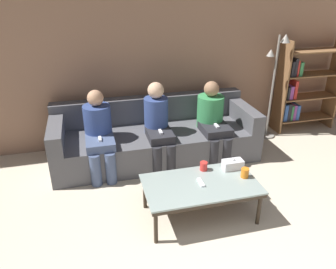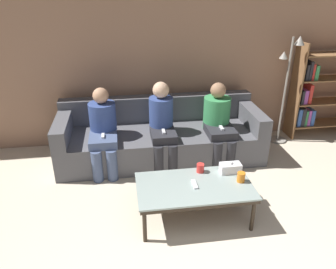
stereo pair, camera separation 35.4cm
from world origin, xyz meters
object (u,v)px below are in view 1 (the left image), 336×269
at_px(coffee_table, 201,186).
at_px(cup_near_right, 204,166).
at_px(tissue_box, 233,164).
at_px(game_remote, 201,182).
at_px(seated_person_mid_left, 158,123).
at_px(cup_near_left, 245,173).
at_px(seated_person_left_end, 99,131).
at_px(bookshelf, 300,89).
at_px(seated_person_mid_right, 212,118).
at_px(couch, 155,137).
at_px(standing_lamp, 275,77).

xyz_separation_m(coffee_table, cup_near_right, (0.11, 0.23, 0.09)).
bearing_deg(tissue_box, game_remote, -156.67).
xyz_separation_m(tissue_box, seated_person_mid_left, (-0.60, 1.01, 0.13)).
bearing_deg(cup_near_left, tissue_box, 104.33).
bearing_deg(seated_person_mid_left, game_remote, -81.94).
distance_m(cup_near_right, seated_person_left_end, 1.41).
bearing_deg(bookshelf, seated_person_left_end, -170.39).
xyz_separation_m(game_remote, bookshelf, (2.28, 1.73, 0.27)).
xyz_separation_m(game_remote, seated_person_left_end, (-0.92, 1.19, 0.15)).
relative_size(game_remote, seated_person_mid_right, 0.14).
relative_size(coffee_table, bookshelf, 0.79).
bearing_deg(game_remote, bookshelf, 37.14).
relative_size(cup_near_right, seated_person_mid_left, 0.09).
relative_size(seated_person_left_end, seated_person_mid_right, 1.00).
height_order(tissue_box, bookshelf, bookshelf).
relative_size(tissue_box, seated_person_left_end, 0.21).
bearing_deg(cup_near_left, cup_near_right, 146.65).
distance_m(coffee_table, seated_person_mid_left, 1.22).
bearing_deg(seated_person_mid_left, cup_near_right, -73.53).
relative_size(cup_near_right, bookshelf, 0.07).
xyz_separation_m(couch, tissue_box, (0.60, -1.21, 0.17)).
relative_size(couch, coffee_table, 2.35).
relative_size(cup_near_left, seated_person_left_end, 0.10).
relative_size(tissue_box, game_remote, 1.47).
relative_size(couch, cup_near_left, 26.44).
bearing_deg(seated_person_mid_left, tissue_box, -59.25).
relative_size(cup_near_left, bookshelf, 0.07).
height_order(cup_near_right, seated_person_mid_right, seated_person_mid_right).
height_order(couch, standing_lamp, standing_lamp).
bearing_deg(cup_near_left, seated_person_mid_right, 84.85).
bearing_deg(couch, seated_person_mid_left, -90.00).
height_order(couch, bookshelf, bookshelf).
xyz_separation_m(cup_near_right, standing_lamp, (1.58, 1.35, 0.51)).
xyz_separation_m(bookshelf, seated_person_left_end, (-3.21, -0.54, -0.12)).
distance_m(cup_near_left, seated_person_mid_right, 1.21).
height_order(cup_near_right, seated_person_mid_left, seated_person_mid_left).
bearing_deg(cup_near_right, standing_lamp, 40.51).
relative_size(cup_near_right, tissue_box, 0.43).
bearing_deg(seated_person_mid_right, tissue_box, -98.82).
bearing_deg(tissue_box, seated_person_mid_left, 120.75).
bearing_deg(couch, coffee_table, -83.12).
height_order(tissue_box, seated_person_mid_right, seated_person_mid_right).
bearing_deg(seated_person_left_end, standing_lamp, 8.70).
height_order(couch, seated_person_mid_left, seated_person_mid_left).
bearing_deg(cup_near_right, seated_person_mid_left, 106.47).
distance_m(cup_near_left, seated_person_left_end, 1.84).
height_order(bookshelf, seated_person_left_end, bookshelf).
bearing_deg(seated_person_mid_left, seated_person_left_end, -179.61).
xyz_separation_m(couch, cup_near_left, (0.65, -1.40, 0.17)).
bearing_deg(seated_person_mid_left, seated_person_mid_right, 0.43).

